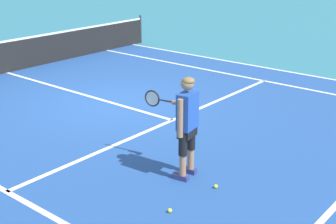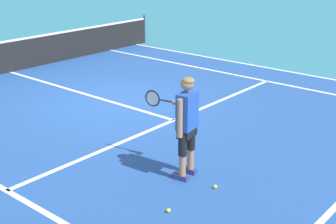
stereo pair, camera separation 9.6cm
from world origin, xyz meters
TOP-DOWN VIEW (x-y plane):
  - ground_plane at (0.00, 0.00)m, footprint 80.00×80.00m
  - court_inner_surface at (0.00, -0.68)m, footprint 10.98×10.93m
  - line_service at (0.00, -1.82)m, footprint 8.23×0.10m
  - line_centre_service at (0.00, 1.38)m, footprint 0.10×6.40m
  - line_singles_right at (4.12, -0.68)m, footprint 0.10×10.53m
  - line_doubles_right at (5.49, -0.68)m, footprint 0.10×10.53m
  - tennis_net at (0.00, 4.58)m, footprint 11.96×0.08m
  - tennis_player at (-1.91, -3.64)m, footprint 0.60×1.18m
  - tennis_ball_near_feet at (-1.94, -4.27)m, footprint 0.07×0.07m
  - tennis_ball_by_baseline at (-2.96, -4.17)m, footprint 0.07×0.07m

SIDE VIEW (x-z plane):
  - ground_plane at x=0.00m, z-range 0.00..0.00m
  - court_inner_surface at x=0.00m, z-range 0.00..0.00m
  - line_service at x=0.00m, z-range 0.00..0.01m
  - line_centre_service at x=0.00m, z-range 0.00..0.01m
  - line_singles_right at x=4.12m, z-range 0.00..0.01m
  - line_doubles_right at x=5.49m, z-range 0.00..0.01m
  - tennis_ball_near_feet at x=-1.94m, z-range 0.00..0.07m
  - tennis_ball_by_baseline at x=-2.96m, z-range 0.00..0.07m
  - tennis_net at x=0.00m, z-range -0.04..1.03m
  - tennis_player at x=-1.91m, z-range 0.13..1.85m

